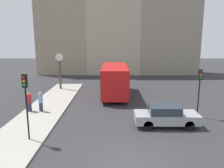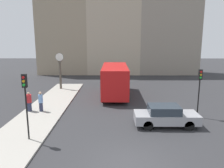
{
  "view_description": "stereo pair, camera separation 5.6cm",
  "coord_description": "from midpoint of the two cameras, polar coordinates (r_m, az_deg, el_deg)",
  "views": [
    {
      "loc": [
        -0.74,
        -9.41,
        5.77
      ],
      "look_at": [
        -0.84,
        8.66,
        2.11
      ],
      "focal_mm": 35.0,
      "sensor_mm": 36.0,
      "label": 1
    },
    {
      "loc": [
        -0.69,
        -9.41,
        5.77
      ],
      "look_at": [
        -0.84,
        8.66,
        2.11
      ],
      "focal_mm": 35.0,
      "sensor_mm": 36.0,
      "label": 2
    }
  ],
  "objects": [
    {
      "name": "ground_plane",
      "position": [
        11.06,
        4.39,
        -20.02
      ],
      "size": [
        120.0,
        120.0,
        0.0
      ],
      "primitive_type": "plane",
      "color": "#2D2D30"
    },
    {
      "name": "sidewalk_corner",
      "position": [
        19.44,
        -16.63,
        -6.12
      ],
      "size": [
        3.35,
        20.57,
        0.11
      ],
      "primitive_type": "cube",
      "color": "#A39E93",
      "rests_on": "ground_plane"
    },
    {
      "name": "building_row",
      "position": [
        38.19,
        1.76,
        14.37
      ],
      "size": [
        26.81,
        5.0,
        16.38
      ],
      "color": "gray",
      "rests_on": "ground_plane"
    },
    {
      "name": "sedan_car",
      "position": [
        15.39,
        13.91,
        -8.03
      ],
      "size": [
        4.28,
        1.72,
        1.43
      ],
      "color": "#9E9EA3",
      "rests_on": "ground_plane"
    },
    {
      "name": "bus_distant",
      "position": [
        22.64,
        0.82,
        1.3
      ],
      "size": [
        2.56,
        7.58,
        3.14
      ],
      "color": "red",
      "rests_on": "ground_plane"
    },
    {
      "name": "traffic_light_near",
      "position": [
        13.07,
        -21.58,
        -2.27
      ],
      "size": [
        0.26,
        0.24,
        3.83
      ],
      "color": "black",
      "rests_on": "sidewalk_corner"
    },
    {
      "name": "traffic_light_far",
      "position": [
        17.34,
        22.01,
        0.17
      ],
      "size": [
        0.26,
        0.24,
        3.66
      ],
      "color": "black",
      "rests_on": "ground_plane"
    },
    {
      "name": "street_clock",
      "position": [
        26.14,
        -13.35,
        3.63
      ],
      "size": [
        0.98,
        0.33,
        4.2
      ],
      "color": "#4C473D",
      "rests_on": "sidewalk_corner"
    },
    {
      "name": "pedestrian_blue_stripe",
      "position": [
        18.45,
        -18.04,
        -4.37
      ],
      "size": [
        0.35,
        0.35,
        1.61
      ],
      "color": "#2D334C",
      "rests_on": "sidewalk_corner"
    },
    {
      "name": "pedestrian_red_top",
      "position": [
        18.83,
        -20.78,
        -4.37
      ],
      "size": [
        0.42,
        0.42,
        1.56
      ],
      "color": "#2D334C",
      "rests_on": "sidewalk_corner"
    }
  ]
}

